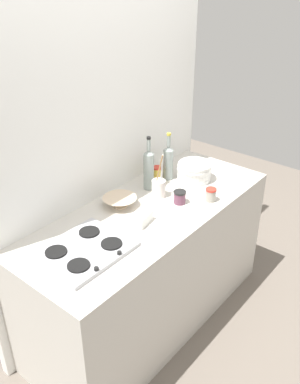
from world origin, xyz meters
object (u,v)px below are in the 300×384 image
Objects in this scene: condiment_jar_rear at (211,195)px; stovetop_hob at (84,250)px; wine_bottle_mid_left at (149,169)px; plate_stack at (194,171)px; condiment_jar_front at (157,174)px; butter_dish at (141,218)px; condiment_jar_spare at (180,197)px; mixing_bowl at (120,201)px; utensil_crock at (159,188)px; wine_bottle_leftmost at (168,162)px.

stovetop_hob is at bearing 165.79° from condiment_jar_rear.
wine_bottle_mid_left reaches higher than condiment_jar_rear.
condiment_jar_rear is at bearing -125.32° from plate_stack.
wine_bottle_mid_left is at bearing 13.90° from stovetop_hob.
condiment_jar_rear is at bearing -89.97° from condiment_jar_front.
butter_dish is 0.33m from condiment_jar_spare.
condiment_jar_spare is (0.27, -0.27, 0.01)m from mixing_bowl.
stovetop_hob is at bearing -174.51° from utensil_crock.
utensil_crock reaches higher than condiment_jar_spare.
condiment_jar_spare is at bearing -84.16° from utensil_crock.
plate_stack is 0.26m from condiment_jar_front.
condiment_jar_spare is at bearing -130.26° from wine_bottle_leftmost.
wine_bottle_mid_left is at bearing 176.50° from wine_bottle_leftmost.
wine_bottle_mid_left reaches higher than utensil_crock.
wine_bottle_leftmost is 0.27m from utensil_crock.
utensil_crock is 3.47× the size of condiment_jar_spare.
wine_bottle_leftmost reaches higher than stovetop_hob.
mixing_bowl is at bearing -175.22° from condiment_jar_front.
wine_bottle_leftmost is at bearing -3.50° from wine_bottle_mid_left.
butter_dish is 0.34m from utensil_crock.
wine_bottle_mid_left reaches higher than condiment_jar_spare.
wine_bottle_leftmost is 1.17× the size of utensil_crock.
wine_bottle_mid_left reaches higher than condiment_jar_front.
stovetop_hob is 1.61× the size of utensil_crock.
plate_stack is at bearing 1.40° from stovetop_hob.
wine_bottle_leftmost is 2.49× the size of butter_dish.
plate_stack is at bearing -28.45° from wine_bottle_mid_left.
wine_bottle_leftmost is 3.19× the size of condiment_jar_front.
wine_bottle_leftmost reaches higher than mixing_bowl.
plate_stack is 1.75× the size of butter_dish.
condiment_jar_rear reaches higher than stovetop_hob.
butter_dish is at bearing -173.63° from plate_stack.
stovetop_hob is at bearing -166.39° from condiment_jar_front.
utensil_crock reaches higher than butter_dish.
wine_bottle_leftmost is 0.36m from condiment_jar_spare.
condiment_jar_spare is (0.33, -0.04, 0.01)m from butter_dish.
condiment_jar_spare reaches higher than stovetop_hob.
condiment_jar_spare is at bearing 137.57° from condiment_jar_rear.
condiment_jar_front is at bearing 133.32° from plate_stack.
utensil_crock reaches higher than plate_stack.
condiment_jar_rear is (-0.07, -0.40, -0.09)m from wine_bottle_leftmost.
condiment_jar_rear reaches higher than butter_dish.
condiment_jar_front is 0.44m from condiment_jar_rear.
mixing_bowl is 1.57× the size of butter_dish.
plate_stack is 1.12× the size of mixing_bowl.
utensil_crock is at bearing -109.62° from wine_bottle_mid_left.
stovetop_hob is 2.18× the size of mixing_bowl.
wine_bottle_mid_left is (-0.20, 0.01, 0.02)m from wine_bottle_leftmost.
condiment_jar_rear is at bearing -43.90° from mixing_bowl.
utensil_crock is at bearing 5.49° from stovetop_hob.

